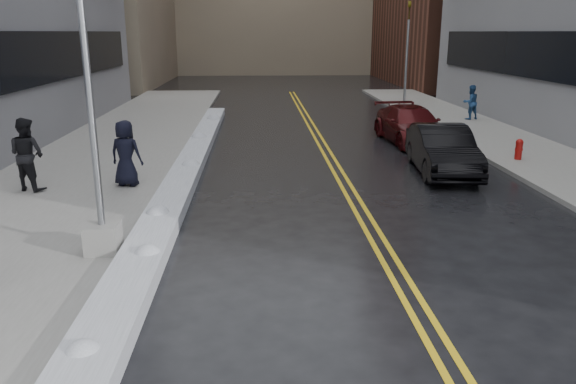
{
  "coord_description": "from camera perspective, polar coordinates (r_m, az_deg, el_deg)",
  "views": [
    {
      "loc": [
        -0.13,
        -8.85,
        4.47
      ],
      "look_at": [
        0.47,
        2.22,
        1.3
      ],
      "focal_mm": 35.0,
      "sensor_mm": 36.0,
      "label": 1
    }
  ],
  "objects": [
    {
      "name": "ground",
      "position": [
        9.92,
        -2.05,
        -10.84
      ],
      "size": [
        160.0,
        160.0,
        0.0
      ],
      "primitive_type": "plane",
      "color": "black",
      "rests_on": "ground"
    },
    {
      "name": "sidewalk_west",
      "position": [
        20.16,
        -19.2,
        2.46
      ],
      "size": [
        5.5,
        50.0,
        0.15
      ],
      "primitive_type": "cube",
      "color": "gray",
      "rests_on": "ground"
    },
    {
      "name": "sidewalk_east",
      "position": [
        21.85,
        24.66,
        2.88
      ],
      "size": [
        4.0,
        50.0,
        0.15
      ],
      "primitive_type": "cube",
      "color": "gray",
      "rests_on": "ground"
    },
    {
      "name": "lane_line_left",
      "position": [
        19.53,
        4.3,
        2.69
      ],
      "size": [
        0.12,
        50.0,
        0.01
      ],
      "primitive_type": "cube",
      "color": "gold",
      "rests_on": "ground"
    },
    {
      "name": "lane_line_right",
      "position": [
        19.57,
        5.17,
        2.7
      ],
      "size": [
        0.12,
        50.0,
        0.01
      ],
      "primitive_type": "cube",
      "color": "gold",
      "rests_on": "ground"
    },
    {
      "name": "snow_ridge",
      "position": [
        17.55,
        -10.59,
        1.49
      ],
      "size": [
        0.9,
        30.0,
        0.34
      ],
      "primitive_type": "cube",
      "color": "silver",
      "rests_on": "ground"
    },
    {
      "name": "lamppost",
      "position": [
        11.47,
        -19.17,
        5.35
      ],
      "size": [
        0.65,
        0.65,
        7.62
      ],
      "color": "gray",
      "rests_on": "sidewalk_west"
    },
    {
      "name": "fire_hydrant",
      "position": [
        21.31,
        22.41,
        4.14
      ],
      "size": [
        0.26,
        0.26,
        0.73
      ],
      "color": "maroon",
      "rests_on": "sidewalk_east"
    },
    {
      "name": "traffic_signal",
      "position": [
        33.98,
        11.99,
        13.82
      ],
      "size": [
        0.16,
        0.2,
        6.0
      ],
      "color": "gray",
      "rests_on": "sidewalk_east"
    },
    {
      "name": "pedestrian_b",
      "position": [
        17.32,
        -25.0,
        3.49
      ],
      "size": [
        1.23,
        1.11,
        2.06
      ],
      "primitive_type": "imported",
      "rotation": [
        0.0,
        0.0,
        2.73
      ],
      "color": "black",
      "rests_on": "sidewalk_west"
    },
    {
      "name": "pedestrian_c",
      "position": [
        16.85,
        -16.16,
        3.8
      ],
      "size": [
        1.06,
        0.82,
        1.91
      ],
      "primitive_type": "imported",
      "rotation": [
        0.0,
        0.0,
        2.89
      ],
      "color": "black",
      "rests_on": "sidewalk_west"
    },
    {
      "name": "pedestrian_east",
      "position": [
        30.41,
        18.05,
        8.66
      ],
      "size": [
        0.99,
        0.86,
        1.74
      ],
      "primitive_type": "imported",
      "rotation": [
        0.0,
        0.0,
        3.41
      ],
      "color": "navy",
      "rests_on": "sidewalk_east"
    },
    {
      "name": "car_black",
      "position": [
        18.97,
        15.41,
        4.15
      ],
      "size": [
        2.05,
        4.83,
        1.55
      ],
      "primitive_type": "imported",
      "rotation": [
        0.0,
        0.0,
        -0.09
      ],
      "color": "black",
      "rests_on": "ground"
    },
    {
      "name": "car_maroon",
      "position": [
        24.01,
        12.39,
        6.67
      ],
      "size": [
        2.47,
        5.3,
        1.5
      ],
      "primitive_type": "imported",
      "rotation": [
        0.0,
        0.0,
        0.07
      ],
      "color": "#3F0A0C",
      "rests_on": "ground"
    }
  ]
}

